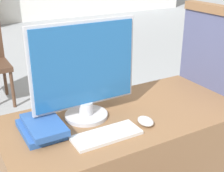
{
  "coord_description": "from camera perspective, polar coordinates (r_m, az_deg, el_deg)",
  "views": [
    {
      "loc": [
        -0.79,
        -0.93,
        1.52
      ],
      "look_at": [
        -0.09,
        0.29,
        0.93
      ],
      "focal_mm": 50.0,
      "sensor_mm": 36.0,
      "label": 1
    }
  ],
  "objects": [
    {
      "name": "mouse",
      "position": [
        1.58,
        6.15,
        -6.42
      ],
      "size": [
        0.07,
        0.1,
        0.04
      ],
      "color": "silver",
      "rests_on": "desk"
    },
    {
      "name": "desk",
      "position": [
        1.87,
        2.08,
        -15.2
      ],
      "size": [
        1.3,
        0.64,
        0.73
      ],
      "color": "brown",
      "rests_on": "ground_plane"
    },
    {
      "name": "book_stack",
      "position": [
        1.54,
        -12.53,
        -7.34
      ],
      "size": [
        0.19,
        0.28,
        0.06
      ],
      "color": "#285199",
      "rests_on": "desk"
    },
    {
      "name": "keyboard",
      "position": [
        1.48,
        -1.03,
        -8.99
      ],
      "size": [
        0.33,
        0.13,
        0.02
      ],
      "color": "silver",
      "rests_on": "desk"
    },
    {
      "name": "carrel_divider",
      "position": [
        2.11,
        18.08,
        -3.17
      ],
      "size": [
        0.07,
        0.62,
        1.25
      ],
      "color": "#474C70",
      "rests_on": "ground_plane"
    },
    {
      "name": "monitor",
      "position": [
        1.55,
        -5.03,
        2.6
      ],
      "size": [
        0.56,
        0.22,
        0.51
      ],
      "color": "#B7B7BC",
      "rests_on": "desk"
    }
  ]
}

